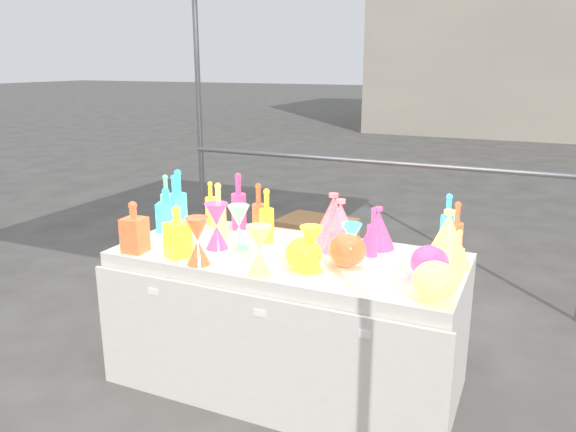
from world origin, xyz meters
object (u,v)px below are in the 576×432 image
at_px(hourglass_0, 198,241).
at_px(display_table, 287,319).
at_px(lampshade_0, 340,225).
at_px(bottle_0, 211,203).
at_px(globe_0, 304,256).
at_px(decanter_0, 177,232).
at_px(cardboard_box_closed, 316,245).

bearing_deg(hourglass_0, display_table, 44.47).
height_order(hourglass_0, lampshade_0, lampshade_0).
bearing_deg(lampshade_0, bottle_0, 163.33).
distance_m(display_table, bottle_0, 0.89).
bearing_deg(globe_0, decanter_0, -172.30).
bearing_deg(globe_0, cardboard_box_closed, 109.68).
height_order(cardboard_box_closed, lampshade_0, lampshade_0).
relative_size(decanter_0, hourglass_0, 1.13).
height_order(display_table, hourglass_0, hourglass_0).
bearing_deg(decanter_0, lampshade_0, 57.04).
bearing_deg(decanter_0, hourglass_0, 6.43).
xyz_separation_m(cardboard_box_closed, lampshade_0, (0.73, -1.52, 0.67)).
bearing_deg(decanter_0, cardboard_box_closed, 115.18).
xyz_separation_m(bottle_0, globe_0, (0.83, -0.50, -0.06)).
bearing_deg(display_table, decanter_0, -150.59).
relative_size(display_table, lampshade_0, 6.72).
bearing_deg(globe_0, hourglass_0, -164.40).
relative_size(decanter_0, globe_0, 1.51).
distance_m(display_table, decanter_0, 0.76).
xyz_separation_m(cardboard_box_closed, globe_0, (0.67, -1.88, 0.60)).
height_order(cardboard_box_closed, decanter_0, decanter_0).
distance_m(globe_0, lampshade_0, 0.37).
distance_m(cardboard_box_closed, globe_0, 2.08).
distance_m(cardboard_box_closed, bottle_0, 1.54).
bearing_deg(display_table, lampshade_0, 37.93).
bearing_deg(decanter_0, bottle_0, 130.86).
distance_m(display_table, globe_0, 0.51).
distance_m(decanter_0, lampshade_0, 0.84).
bearing_deg(display_table, globe_0, -47.55).
bearing_deg(bottle_0, decanter_0, -73.88).
height_order(globe_0, lampshade_0, lampshade_0).
height_order(display_table, globe_0, globe_0).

